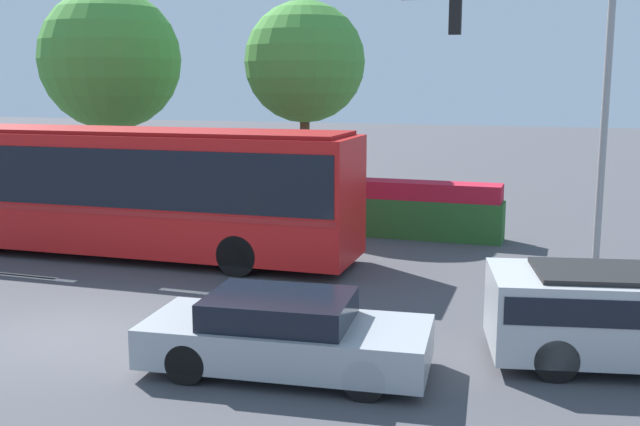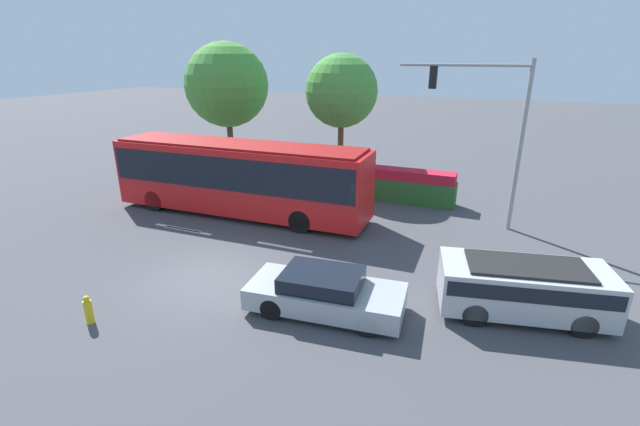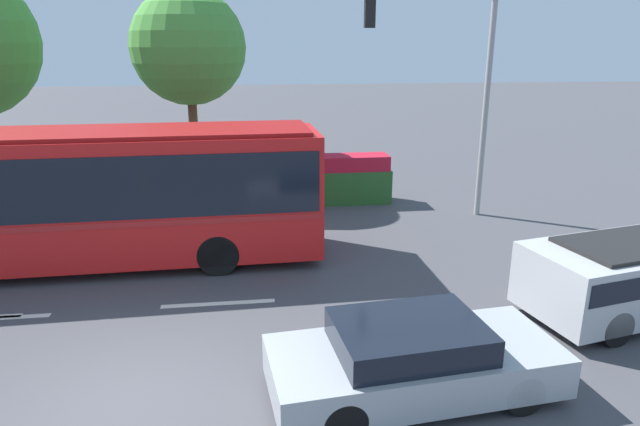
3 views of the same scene
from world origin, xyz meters
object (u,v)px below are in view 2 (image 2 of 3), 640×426
(street_tree_centre, at_px, (341,91))
(suv_left_lane, at_px, (524,285))
(city_bus, at_px, (239,174))
(street_tree_left, at_px, (227,85))
(traffic_light_pole, at_px, (493,120))
(sedan_foreground, at_px, (325,293))
(fire_hydrant, at_px, (88,310))

(street_tree_centre, bearing_deg, suv_left_lane, -48.58)
(city_bus, relative_size, street_tree_left, 1.55)
(traffic_light_pole, height_order, street_tree_left, street_tree_left)
(traffic_light_pole, bearing_deg, street_tree_centre, -26.21)
(street_tree_left, bearing_deg, suv_left_lane, -32.40)
(street_tree_centre, bearing_deg, traffic_light_pole, -26.21)
(sedan_foreground, xyz_separation_m, street_tree_left, (-11.76, 12.90, 4.74))
(suv_left_lane, relative_size, street_tree_left, 0.62)
(city_bus, distance_m, suv_left_lane, 12.79)
(city_bus, xyz_separation_m, traffic_light_pole, (10.49, 2.86, 2.69))
(city_bus, distance_m, street_tree_centre, 7.96)
(city_bus, height_order, suv_left_lane, city_bus)
(city_bus, height_order, street_tree_left, street_tree_left)
(city_bus, xyz_separation_m, street_tree_left, (-4.96, 6.70, 3.43))
(suv_left_lane, height_order, street_tree_left, street_tree_left)
(sedan_foreground, bearing_deg, fire_hydrant, -157.52)
(sedan_foreground, xyz_separation_m, fire_hydrant, (-5.83, -3.14, -0.19))
(city_bus, xyz_separation_m, fire_hydrant, (0.97, -9.34, -1.50))
(street_tree_left, height_order, street_tree_centre, street_tree_left)
(city_bus, distance_m, traffic_light_pole, 11.20)
(sedan_foreground, distance_m, street_tree_centre, 14.50)
(city_bus, height_order, street_tree_centre, street_tree_centre)
(suv_left_lane, bearing_deg, fire_hydrant, -166.69)
(traffic_light_pole, xyz_separation_m, street_tree_left, (-15.45, 3.84, 0.73))
(street_tree_left, bearing_deg, sedan_foreground, -47.65)
(suv_left_lane, bearing_deg, traffic_light_pole, 90.80)
(suv_left_lane, height_order, traffic_light_pole, traffic_light_pole)
(city_bus, bearing_deg, sedan_foreground, 136.04)
(street_tree_left, height_order, fire_hydrant, street_tree_left)
(suv_left_lane, bearing_deg, city_bus, 149.27)
(street_tree_left, distance_m, street_tree_centre, 7.37)
(sedan_foreground, bearing_deg, city_bus, 131.84)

